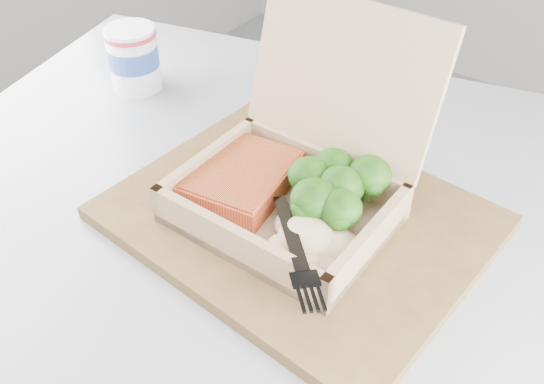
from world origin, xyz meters
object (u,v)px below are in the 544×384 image
Objects in this scene: cafe_table at (244,361)px; serving_tray at (298,217)px; takeout_container at (303,165)px; paper_cup at (133,56)px.

cafe_table is 0.22m from serving_tray.
serving_tray is at bearing 68.75° from cafe_table.
serving_tray is (0.03, 0.07, 0.20)m from cafe_table.
takeout_container reaches higher than cafe_table.
takeout_container is at bearing 77.28° from cafe_table.
takeout_container is at bearing -14.10° from paper_cup.
paper_cup reaches higher than serving_tray.
paper_cup reaches higher than cafe_table.
cafe_table is 2.88× the size of serving_tray.
serving_tray reaches higher than cafe_table.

